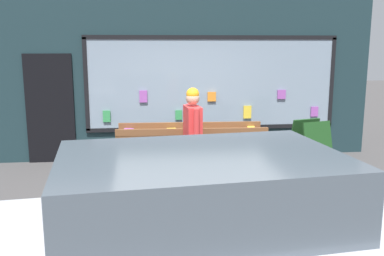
% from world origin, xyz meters
% --- Properties ---
extents(ground_plane, '(40.00, 40.00, 0.00)m').
position_xyz_m(ground_plane, '(0.00, 0.00, 0.00)').
color(ground_plane, '#474444').
extents(shopfront_facade, '(7.70, 0.29, 3.32)m').
position_xyz_m(shopfront_facade, '(0.00, 2.39, 1.64)').
color(shopfront_facade, '#192D33').
rests_on(shopfront_facade, ground_plane).
extents(display_table_main, '(2.51, 0.75, 0.93)m').
position_xyz_m(display_table_main, '(0.00, 0.89, 0.75)').
color(display_table_main, brown).
rests_on(display_table_main, ground_plane).
extents(person_browsing, '(0.26, 0.64, 1.62)m').
position_xyz_m(person_browsing, '(-0.04, 0.36, 0.94)').
color(person_browsing, '#2D334C').
rests_on(person_browsing, ground_plane).
extents(small_dog, '(0.42, 0.48, 0.38)m').
position_xyz_m(small_dog, '(-0.41, 0.10, 0.26)').
color(small_dog, white).
rests_on(small_dog, ground_plane).
extents(sandwich_board_sign, '(0.71, 0.86, 1.01)m').
position_xyz_m(sandwich_board_sign, '(2.01, 0.65, 0.51)').
color(sandwich_board_sign, '#193F19').
rests_on(sandwich_board_sign, ground_plane).
extents(parked_car, '(4.13, 2.17, 1.41)m').
position_xyz_m(parked_car, '(-0.37, -2.88, 0.74)').
color(parked_car, silver).
rests_on(parked_car, ground_plane).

